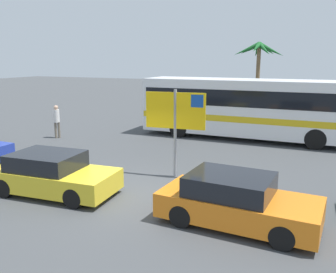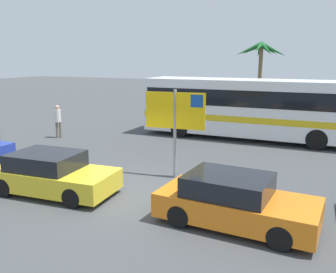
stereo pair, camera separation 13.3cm
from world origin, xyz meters
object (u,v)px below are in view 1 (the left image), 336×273
(car_orange, at_px, (236,201))
(pedestrian_near_sign, at_px, (57,119))
(bus_front_coach, at_px, (248,106))
(ferry_sign, at_px, (177,114))
(car_yellow, at_px, (52,174))

(car_orange, distance_m, pedestrian_near_sign, 13.23)
(bus_front_coach, xyz_separation_m, ferry_sign, (-0.96, -7.67, 0.54))
(ferry_sign, distance_m, car_yellow, 4.68)
(bus_front_coach, distance_m, car_yellow, 11.60)
(bus_front_coach, distance_m, pedestrian_near_sign, 10.36)
(ferry_sign, height_order, car_orange, ferry_sign)
(ferry_sign, distance_m, car_orange, 4.53)
(ferry_sign, xyz_separation_m, car_orange, (2.94, -3.00, -1.69))
(car_orange, relative_size, pedestrian_near_sign, 2.33)
(bus_front_coach, relative_size, car_yellow, 2.71)
(ferry_sign, relative_size, pedestrian_near_sign, 1.78)
(car_yellow, bearing_deg, bus_front_coach, 65.85)
(ferry_sign, bearing_deg, bus_front_coach, 76.77)
(car_yellow, height_order, car_orange, same)
(car_yellow, distance_m, car_orange, 5.94)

